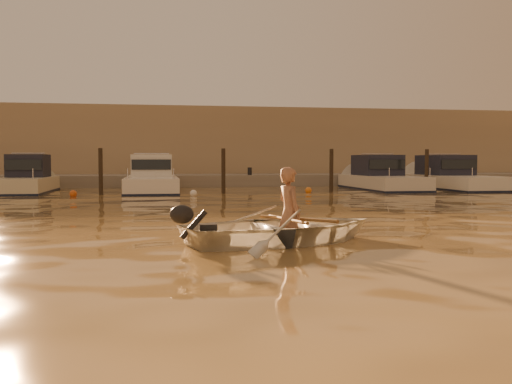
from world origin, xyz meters
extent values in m
plane|color=olive|center=(0.00, 0.00, 0.00)|extent=(160.00, 160.00, 0.00)
imported|color=silver|center=(-0.86, -1.42, 0.26)|extent=(4.28, 3.55, 0.77)
imported|color=#9C694E|center=(-0.76, -1.39, 0.53)|extent=(0.55, 0.69, 1.67)
cylinder|color=brown|center=(-0.62, -1.35, 0.42)|extent=(1.03, 1.89, 0.13)
cylinder|color=brown|center=(-0.81, -1.40, 0.42)|extent=(0.27, 2.10, 0.13)
cylinder|color=#2D2319|center=(-5.50, 13.80, 0.90)|extent=(0.18, 0.18, 2.20)
cylinder|color=#2D2319|center=(-0.20, 13.80, 0.90)|extent=(0.18, 0.18, 2.20)
cylinder|color=#2D2319|center=(4.80, 13.80, 0.90)|extent=(0.18, 0.18, 2.20)
cylinder|color=#2D2319|center=(9.50, 13.80, 0.90)|extent=(0.18, 0.18, 2.20)
sphere|color=#CF5618|center=(-6.53, 12.93, 0.10)|extent=(0.30, 0.30, 0.30)
sphere|color=white|center=(-1.63, 12.35, 0.10)|extent=(0.30, 0.30, 0.30)
sphere|color=orange|center=(3.72, 13.82, 0.10)|extent=(0.30, 0.30, 0.30)
sphere|color=silver|center=(8.50, 13.32, 0.10)|extent=(0.30, 0.30, 0.30)
cube|color=gray|center=(0.00, 21.50, 0.15)|extent=(52.00, 4.00, 1.00)
cube|color=#9E8466|center=(0.00, 27.00, 2.40)|extent=(46.00, 7.00, 4.80)
camera|label=1|loc=(-3.13, -11.44, 1.50)|focal=40.00mm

